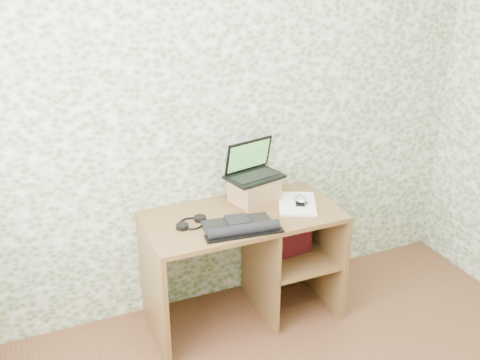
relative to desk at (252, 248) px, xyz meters
name	(u,v)px	position (x,y,z in m)	size (l,w,h in m)	color
wall_back	(223,114)	(-0.08, 0.28, 0.82)	(3.50, 3.50, 0.00)	white
desk	(252,248)	(0.00, 0.00, 0.00)	(1.20, 0.60, 0.75)	brown
riser	(254,190)	(0.06, 0.12, 0.35)	(0.27, 0.22, 0.16)	#A67E4A
laptop	(252,168)	(0.06, 0.15, 0.48)	(0.39, 0.31, 0.23)	black
keyboard	(240,226)	(-0.17, -0.20, 0.29)	(0.46, 0.27, 0.06)	black
headphones	(191,223)	(-0.41, -0.03, 0.28)	(0.20, 0.20, 0.03)	black
notepad	(297,204)	(0.29, -0.04, 0.28)	(0.23, 0.33, 0.02)	silver
mouse	(300,200)	(0.30, -0.05, 0.30)	(0.07, 0.11, 0.04)	silver
pen	(304,199)	(0.35, -0.01, 0.29)	(0.01, 0.01, 0.14)	black
red_box	(293,233)	(0.28, -0.03, 0.06)	(0.25, 0.08, 0.30)	maroon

